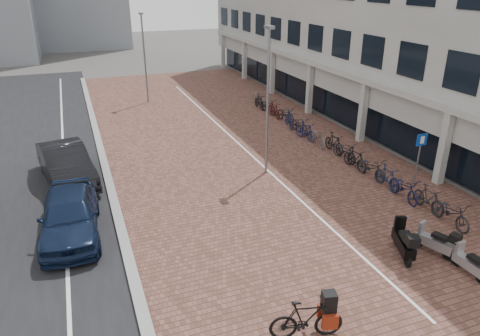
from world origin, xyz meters
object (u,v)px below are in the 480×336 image
car_dark (66,164)px  parking_sign (420,152)px  scooter_back (471,262)px  scooter_mid (404,240)px  hero_bike (306,319)px  car_navy (69,214)px  scooter_front (435,240)px

car_dark → parking_sign: bearing=-33.7°
scooter_back → parking_sign: size_ratio=0.55×
scooter_mid → scooter_back: (1.25, -1.60, -0.12)m
parking_sign → hero_bike: bearing=-144.3°
car_dark → scooter_back: (11.55, -11.82, -0.38)m
car_dark → scooter_mid: size_ratio=2.98×
car_navy → parking_sign: 14.35m
scooter_front → car_dark: bearing=118.0°
parking_sign → scooter_mid: bearing=-133.9°
scooter_back → scooter_front: bearing=96.5°
car_navy → parking_sign: (14.27, -1.24, 0.86)m
car_dark → scooter_front: 15.48m
scooter_mid → scooter_back: scooter_mid is taller
scooter_front → scooter_mid: 1.11m
scooter_front → scooter_back: (0.17, -1.32, -0.04)m
hero_bike → scooter_back: (6.04, 0.50, -0.13)m
scooter_front → parking_sign: parking_sign is taller
scooter_mid → car_navy: bearing=175.6°
car_dark → car_navy: bearing=-100.1°
hero_bike → scooter_front: (5.86, 1.83, -0.09)m
scooter_front → scooter_back: scooter_front is taller
scooter_back → parking_sign: bearing=63.2°
hero_bike → scooter_back: size_ratio=1.45×
hero_bike → scooter_front: hero_bike is taller
car_navy → car_dark: car_dark is taller
car_dark → parking_sign: parking_sign is taller
hero_bike → scooter_mid: (4.79, 2.10, -0.01)m
scooter_front → parking_sign: bearing=36.7°
car_navy → scooter_back: (11.52, -6.91, -0.36)m
hero_bike → car_dark: bearing=38.4°
car_dark → scooter_back: car_dark is taller
car_navy → hero_bike: car_navy is taller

